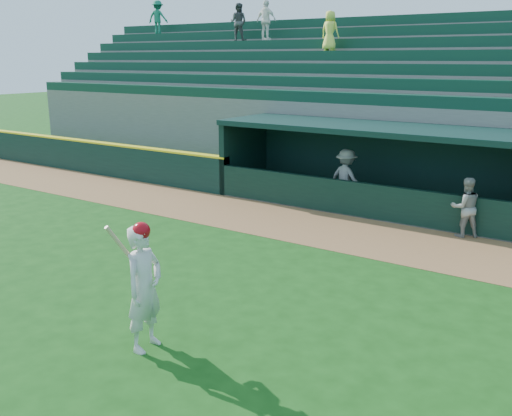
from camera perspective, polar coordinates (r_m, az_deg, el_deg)
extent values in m
plane|color=#124210|center=(11.20, -4.65, -8.19)|extent=(120.00, 120.00, 0.00)
cube|color=brown|center=(15.09, 7.05, -2.11)|extent=(40.00, 3.00, 0.01)
cube|color=black|center=(24.04, -17.90, 5.06)|extent=(15.50, 0.30, 1.20)
cube|color=yellow|center=(23.95, -18.02, 6.55)|extent=(15.50, 0.32, 0.06)
imported|color=#969691|center=(15.13, 20.21, 0.07)|extent=(0.93, 0.89, 1.51)
imported|color=#A4A49F|center=(17.37, 8.99, 2.99)|extent=(1.24, 0.90, 1.73)
cube|color=slate|center=(17.54, 11.25, 0.16)|extent=(9.00, 2.60, 0.04)
cube|color=black|center=(19.50, -1.13, 5.30)|extent=(0.20, 2.60, 2.30)
cube|color=black|center=(18.49, 13.02, 4.40)|extent=(9.40, 0.20, 2.30)
cube|color=black|center=(17.11, 11.65, 7.83)|extent=(9.40, 2.80, 0.16)
cube|color=black|center=(16.34, 9.65, 0.90)|extent=(9.00, 0.16, 1.00)
cube|color=brown|center=(18.21, 12.28, 1.39)|extent=(8.40, 0.45, 0.10)
cube|color=slate|center=(18.92, 13.66, 5.53)|extent=(34.00, 0.85, 2.91)
cube|color=#0F3828|center=(18.63, 13.83, 10.45)|extent=(34.00, 0.60, 0.36)
cube|color=slate|center=(19.68, 14.59, 6.48)|extent=(34.00, 0.85, 3.36)
cube|color=#0F3828|center=(19.40, 14.82, 11.88)|extent=(34.00, 0.60, 0.36)
cube|color=slate|center=(20.45, 15.45, 7.35)|extent=(34.00, 0.85, 3.81)
cube|color=#0F3828|center=(20.19, 15.75, 13.19)|extent=(34.00, 0.60, 0.36)
cube|color=slate|center=(21.22, 16.25, 8.16)|extent=(34.00, 0.85, 4.26)
cube|color=#0F3828|center=(20.99, 16.61, 14.40)|extent=(34.00, 0.60, 0.36)
cube|color=slate|center=(22.01, 17.00, 8.92)|extent=(34.00, 0.85, 4.71)
cube|color=#0F3828|center=(21.81, 17.41, 15.52)|extent=(34.00, 0.60, 0.36)
cube|color=slate|center=(22.80, 17.70, 9.61)|extent=(34.00, 0.85, 5.16)
cube|color=#0F3828|center=(22.63, 18.17, 16.56)|extent=(34.00, 0.60, 0.36)
cube|color=slate|center=(23.60, 18.35, 10.26)|extent=(34.00, 0.85, 5.61)
cube|color=#0F3828|center=(23.47, 18.88, 17.52)|extent=(34.00, 0.60, 0.36)
cube|color=slate|center=(24.15, 18.74, 10.32)|extent=(34.50, 0.30, 5.61)
imported|color=white|center=(24.92, 1.03, 18.26)|extent=(0.96, 0.44, 1.61)
imported|color=#484848|center=(25.73, -1.77, 18.08)|extent=(0.87, 0.75, 1.55)
imported|color=#197453|center=(29.92, -9.78, 18.30)|extent=(1.12, 0.81, 1.56)
imported|color=#E4EB53|center=(22.45, 7.40, 17.17)|extent=(0.72, 0.48, 1.45)
imported|color=silver|center=(8.87, -11.11, -7.90)|extent=(0.54, 0.76, 1.97)
sphere|color=#AE0912|center=(8.56, -11.41, -2.25)|extent=(0.27, 0.27, 0.27)
cylinder|color=#D7B88A|center=(8.61, -13.22, -3.86)|extent=(0.21, 0.51, 0.76)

